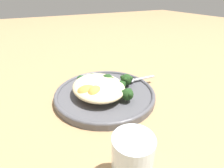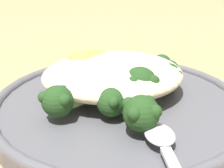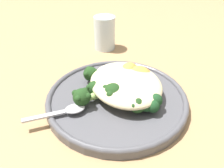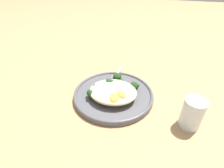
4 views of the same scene
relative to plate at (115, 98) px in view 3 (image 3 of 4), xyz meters
The scene contains 16 objects.
ground_plane 0.02m from the plate, 163.89° to the left, with size 4.00×4.00×0.00m, color #9E7A51.
plate is the anchor object (origin of this frame).
quinoa_mound 0.04m from the plate, 97.08° to the left, with size 0.17×0.14×0.04m, color beige.
broccoli_stalk_0 0.07m from the plate, 161.18° to the right, with size 0.09×0.08×0.03m.
broccoli_stalk_1 0.04m from the plate, 121.59° to the right, with size 0.03×0.09×0.03m.
broccoli_stalk_2 0.06m from the plate, 89.44° to the right, with size 0.04×0.11×0.03m.
broccoli_stalk_3 0.04m from the plate, 32.74° to the right, with size 0.07×0.07×0.04m.
broccoli_stalk_4 0.05m from the plate, 20.05° to the left, with size 0.11×0.03×0.03m.
broccoli_stalk_5 0.05m from the plate, 44.56° to the left, with size 0.08×0.04×0.03m.
sweet_potato_chunk_0 0.05m from the plate, 113.87° to the left, with size 0.05×0.04×0.04m, color orange.
sweet_potato_chunk_1 0.07m from the plate, 107.76° to the left, with size 0.06×0.05×0.04m, color orange.
sweet_potato_chunk_2 0.07m from the plate, 126.55° to the left, with size 0.05×0.04×0.04m, color orange.
sweet_potato_chunk_3 0.06m from the plate, 103.14° to the left, with size 0.04×0.04×0.04m, color orange.
kale_tuft 0.08m from the plate, 33.40° to the left, with size 0.04×0.05×0.03m.
spoon 0.10m from the plate, 81.89° to the right, with size 0.03×0.11×0.01m.
water_glass 0.27m from the plate, 162.92° to the left, with size 0.06×0.06×0.10m, color silver.
Camera 3 is at (0.34, -0.15, 0.30)m, focal length 35.00 mm.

